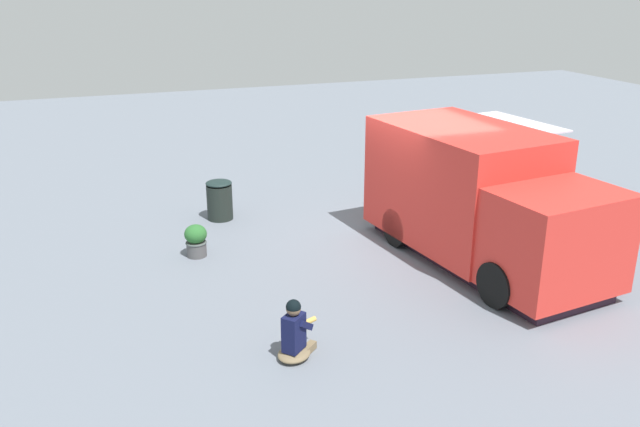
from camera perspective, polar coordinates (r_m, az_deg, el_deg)
name	(u,v)px	position (r m, az deg, el deg)	size (l,w,h in m)	color
ground_plane	(407,237)	(13.79, 7.46, -2.02)	(40.00, 40.00, 0.00)	slate
food_truck	(480,201)	(12.62, 13.50, 1.06)	(3.08, 5.19, 2.41)	red
person_customer	(295,335)	(9.42, -2.15, -10.35)	(0.76, 0.71, 0.91)	#786649
planter_flowering_near	(443,163)	(17.93, 10.47, 4.27)	(0.57, 0.57, 0.81)	#B96949
planter_flowering_far	(196,240)	(12.87, -10.54, -2.22)	(0.43, 0.43, 0.63)	#4E4E4F
trash_bin	(220,199)	(14.73, -8.57, 1.19)	(0.57, 0.57, 0.88)	black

